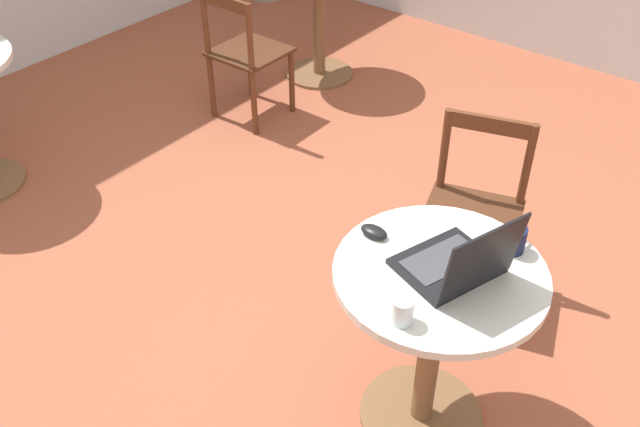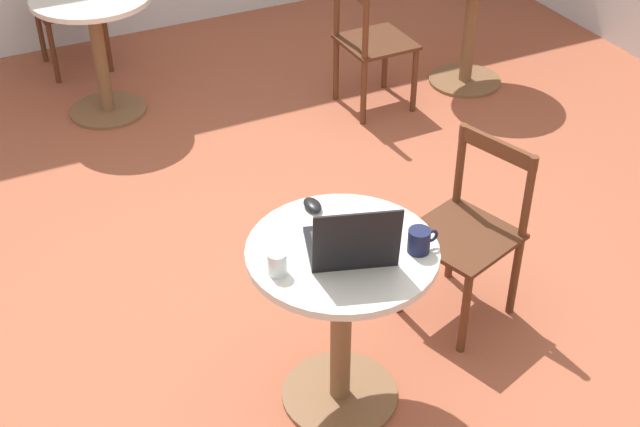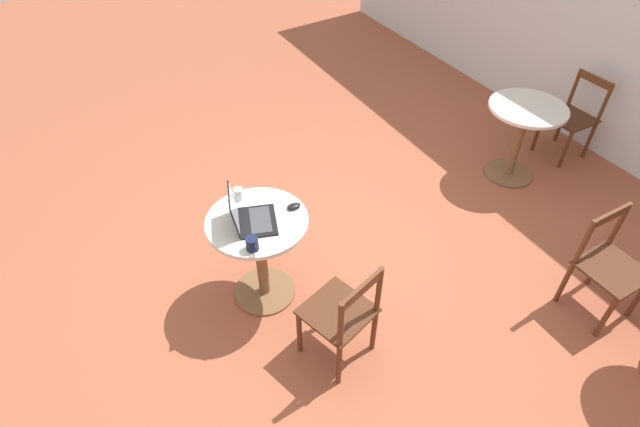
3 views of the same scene
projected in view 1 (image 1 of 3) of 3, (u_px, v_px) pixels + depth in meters
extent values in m
plane|color=#9E5138|center=(311.00, 337.00, 3.05)|extent=(16.00, 16.00, 0.00)
cylinder|color=brown|center=(421.00, 414.00, 2.73)|extent=(0.47, 0.47, 0.02)
cylinder|color=brown|center=(430.00, 351.00, 2.50)|extent=(0.08, 0.08, 0.70)
cylinder|color=silver|center=(440.00, 274.00, 2.28)|extent=(0.69, 0.69, 0.03)
cylinder|color=brown|center=(319.00, 73.00, 4.97)|extent=(0.47, 0.47, 0.02)
cylinder|color=brown|center=(319.00, 24.00, 4.75)|extent=(0.08, 0.08, 0.70)
cylinder|color=#562D19|center=(498.00, 293.00, 2.97)|extent=(0.04, 0.04, 0.41)
cylinder|color=#562D19|center=(416.00, 273.00, 3.06)|extent=(0.04, 0.04, 0.41)
cylinder|color=#562D19|center=(511.00, 242.00, 3.23)|extent=(0.04, 0.04, 0.41)
cylinder|color=#562D19|center=(435.00, 225.00, 3.32)|extent=(0.04, 0.04, 0.41)
cube|color=#492715|center=(471.00, 218.00, 3.01)|extent=(0.51, 0.51, 0.02)
cylinder|color=#562D19|center=(528.00, 165.00, 2.97)|extent=(0.04, 0.04, 0.39)
cylinder|color=#562D19|center=(445.00, 149.00, 3.06)|extent=(0.04, 0.04, 0.39)
cube|color=#562D19|center=(491.00, 125.00, 2.92)|extent=(0.14, 0.37, 0.07)
cylinder|color=#562D19|center=(250.00, 66.00, 4.62)|extent=(0.04, 0.04, 0.41)
cylinder|color=#562D19|center=(292.00, 82.00, 4.45)|extent=(0.04, 0.04, 0.41)
cylinder|color=#562D19|center=(212.00, 86.00, 4.40)|extent=(0.04, 0.04, 0.41)
cylinder|color=#562D19|center=(254.00, 104.00, 4.23)|extent=(0.04, 0.04, 0.41)
cube|color=#492715|center=(250.00, 52.00, 4.29)|extent=(0.41, 0.41, 0.02)
cylinder|color=#562D19|center=(205.00, 22.00, 4.14)|extent=(0.04, 0.04, 0.39)
cylinder|color=#562D19|center=(250.00, 37.00, 3.97)|extent=(0.04, 0.04, 0.39)
cube|color=#562D19|center=(225.00, 2.00, 3.96)|extent=(0.03, 0.38, 0.07)
cube|color=black|center=(446.00, 265.00, 2.28)|extent=(0.36, 0.33, 0.02)
cube|color=#38383D|center=(443.00, 259.00, 2.28)|extent=(0.29, 0.21, 0.00)
cube|color=black|center=(483.00, 259.00, 2.10)|extent=(0.30, 0.14, 0.25)
cube|color=silver|center=(482.00, 258.00, 2.11)|extent=(0.27, 0.12, 0.22)
ellipsoid|color=black|center=(374.00, 232.00, 2.40)|extent=(0.06, 0.10, 0.03)
cylinder|color=#141938|center=(514.00, 239.00, 2.32)|extent=(0.08, 0.08, 0.09)
torus|color=#141938|center=(521.00, 230.00, 2.35)|extent=(0.05, 0.01, 0.05)
cylinder|color=silver|center=(402.00, 311.00, 2.07)|extent=(0.07, 0.07, 0.09)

